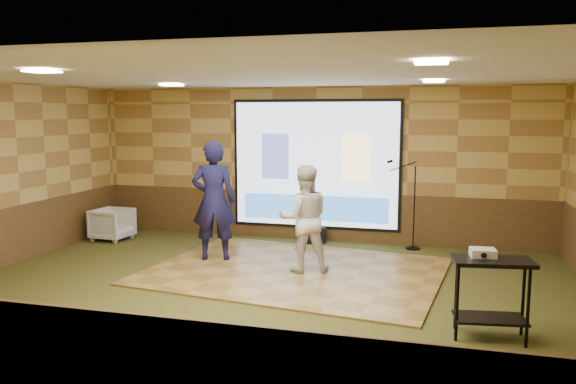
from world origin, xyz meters
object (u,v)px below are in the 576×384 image
(projector_screen, at_px, (315,166))
(mic_stand, at_px, (411,223))
(player_right, at_px, (304,218))
(dance_floor, at_px, (295,271))
(player_left, at_px, (214,201))
(projector, at_px, (483,253))
(banquet_chair, at_px, (112,224))
(duffel_bag, at_px, (312,235))
(av_table, at_px, (491,284))

(projector_screen, bearing_deg, mic_stand, -7.68)
(projector_screen, distance_m, player_right, 2.39)
(dance_floor, relative_size, mic_stand, 2.69)
(dance_floor, bearing_deg, player_left, 168.72)
(dance_floor, xyz_separation_m, player_right, (0.14, -0.01, 0.85))
(player_right, relative_size, projector, 6.16)
(player_left, distance_m, banquet_chair, 2.83)
(projector_screen, distance_m, duffel_bag, 1.34)
(dance_floor, bearing_deg, projector, -35.96)
(projector_screen, xyz_separation_m, player_right, (0.32, -2.29, -0.61))
(dance_floor, height_order, duffel_bag, duffel_bag)
(player_left, height_order, projector, player_left)
(projector_screen, height_order, projector, projector_screen)
(av_table, bearing_deg, projector_screen, 124.28)
(projector, relative_size, banquet_chair, 0.39)
(projector, xyz_separation_m, banquet_chair, (-6.69, 3.18, -0.63))
(projector_screen, bearing_deg, duffel_bag, -90.75)
(projector_screen, bearing_deg, dance_floor, -85.48)
(player_left, relative_size, projector, 7.42)
(banquet_chair, distance_m, duffel_bag, 3.96)
(duffel_bag, bearing_deg, projector_screen, 89.25)
(projector_screen, xyz_separation_m, projector, (2.82, -4.19, -0.53))
(projector_screen, relative_size, banquet_chair, 4.78)
(av_table, bearing_deg, mic_stand, 104.73)
(player_left, bearing_deg, mic_stand, -167.50)
(projector, relative_size, duffel_bag, 0.57)
(dance_floor, height_order, banquet_chair, banquet_chair)
(projector_screen, xyz_separation_m, dance_floor, (0.18, -2.28, -1.46))
(projector_screen, relative_size, player_left, 1.65)
(player_left, bearing_deg, player_right, 153.27)
(player_left, relative_size, player_right, 1.20)
(player_right, bearing_deg, mic_stand, -148.01)
(player_right, bearing_deg, projector, 121.72)
(player_right, bearing_deg, projector_screen, -102.98)
(projector, distance_m, duffel_bag, 4.94)
(player_left, bearing_deg, duffel_bag, -142.65)
(projector_screen, height_order, duffel_bag, projector_screen)
(banquet_chair, bearing_deg, player_left, -105.79)
(player_right, bearing_deg, player_left, -31.54)
(projector_screen, relative_size, dance_floor, 0.75)
(banquet_chair, relative_size, duffel_bag, 1.45)
(projector, bearing_deg, banquet_chair, 148.07)
(player_right, relative_size, av_table, 1.85)
(dance_floor, xyz_separation_m, player_left, (-1.49, 0.30, 1.02))
(player_left, height_order, av_table, player_left)
(duffel_bag, bearing_deg, player_left, -126.52)
(mic_stand, distance_m, banquet_chair, 5.78)
(player_right, height_order, duffel_bag, player_right)
(projector, distance_m, mic_stand, 4.08)
(dance_floor, distance_m, mic_stand, 2.67)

